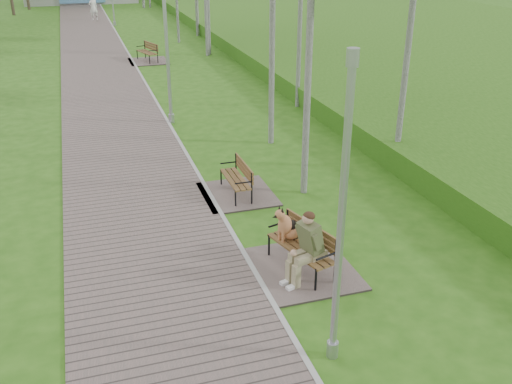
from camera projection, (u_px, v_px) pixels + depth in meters
ground at (275, 308)px, 9.94m from camera, size 120.00×120.00×0.00m
walkway at (98, 65)px, 28.11m from camera, size 3.50×67.00×0.04m
kerb at (134, 63)px, 28.59m from camera, size 0.10×67.00×0.05m
embankment at (363, 55)px, 30.58m from camera, size 14.00×70.00×1.60m
bench_main at (299, 251)px, 10.81m from camera, size 1.91×2.12×1.67m
bench_second at (236, 188)px, 14.14m from camera, size 1.73×1.92×1.06m
bench_third at (148, 57)px, 28.84m from camera, size 1.90×2.11×1.17m
lamp_post_near at (341, 231)px, 7.90m from camera, size 0.18×0.18×4.70m
lamp_post_second at (167, 52)px, 18.66m from camera, size 0.20×0.20×5.16m
pedestrian_near at (93, 8)px, 42.16m from camera, size 0.80×0.68×1.84m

